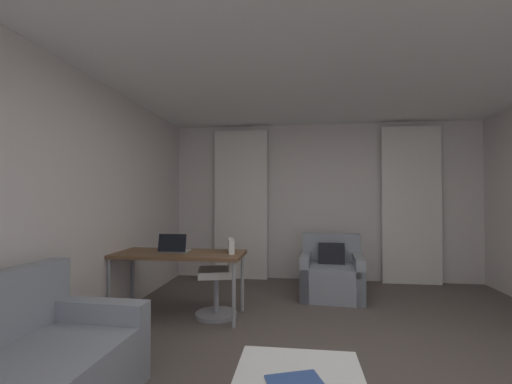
{
  "coord_description": "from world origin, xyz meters",
  "views": [
    {
      "loc": [
        -0.39,
        -2.67,
        1.36
      ],
      "look_at": [
        -0.91,
        1.29,
        1.43
      ],
      "focal_mm": 23.4,
      "sensor_mm": 36.0,
      "label": 1
    }
  ],
  "objects_px": {
    "desk_chair": "(220,282)",
    "magazine_open": "(295,383)",
    "armchair": "(332,275)",
    "desk": "(179,257)",
    "laptop": "(174,248)"
  },
  "relations": [
    {
      "from": "armchair",
      "to": "desk",
      "type": "bearing_deg",
      "value": -150.99
    },
    {
      "from": "armchair",
      "to": "desk",
      "type": "xyz_separation_m",
      "value": [
        -1.82,
        -1.01,
        0.38
      ]
    },
    {
      "from": "laptop",
      "to": "magazine_open",
      "type": "xyz_separation_m",
      "value": [
        1.41,
        -1.99,
        -0.36
      ]
    },
    {
      "from": "armchair",
      "to": "desk",
      "type": "distance_m",
      "value": 2.12
    },
    {
      "from": "desk",
      "to": "laptop",
      "type": "distance_m",
      "value": 0.12
    },
    {
      "from": "desk_chair",
      "to": "laptop",
      "type": "xyz_separation_m",
      "value": [
        -0.53,
        -0.06,
        0.38
      ]
    },
    {
      "from": "desk_chair",
      "to": "magazine_open",
      "type": "xyz_separation_m",
      "value": [
        0.89,
        -2.05,
        0.02
      ]
    },
    {
      "from": "armchair",
      "to": "desk_chair",
      "type": "height_order",
      "value": "desk_chair"
    },
    {
      "from": "desk",
      "to": "laptop",
      "type": "relative_size",
      "value": 4.57
    },
    {
      "from": "desk",
      "to": "laptop",
      "type": "height_order",
      "value": "laptop"
    },
    {
      "from": "desk_chair",
      "to": "laptop",
      "type": "distance_m",
      "value": 0.65
    },
    {
      "from": "desk",
      "to": "desk_chair",
      "type": "relative_size",
      "value": 1.7
    },
    {
      "from": "desk_chair",
      "to": "magazine_open",
      "type": "relative_size",
      "value": 2.66
    },
    {
      "from": "armchair",
      "to": "magazine_open",
      "type": "height_order",
      "value": "armchair"
    },
    {
      "from": "desk",
      "to": "desk_chair",
      "type": "xyz_separation_m",
      "value": [
        0.47,
        0.06,
        -0.28
      ]
    }
  ]
}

